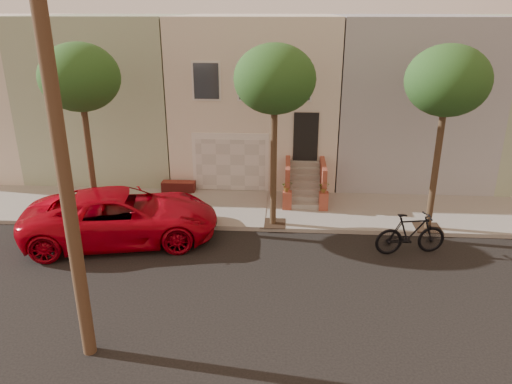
{
  "coord_description": "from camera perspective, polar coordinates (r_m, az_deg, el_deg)",
  "views": [
    {
      "loc": [
        1.46,
        -12.16,
        7.49
      ],
      "look_at": [
        0.45,
        3.0,
        1.7
      ],
      "focal_mm": 34.14,
      "sensor_mm": 36.0,
      "label": 1
    }
  ],
  "objects": [
    {
      "name": "pickup_truck",
      "position": [
        17.03,
        -15.39,
        -2.73
      ],
      "size": [
        6.86,
        4.22,
        1.77
      ],
      "primitive_type": "imported",
      "rotation": [
        0.0,
        0.0,
        1.78
      ],
      "color": "#B40314",
      "rests_on": "ground"
    },
    {
      "name": "ground",
      "position": [
        14.35,
        -2.64,
        -10.6
      ],
      "size": [
        90.0,
        90.0,
        0.0
      ],
      "primitive_type": "plane",
      "color": "black",
      "rests_on": "ground"
    },
    {
      "name": "house_row",
      "position": [
        23.71,
        0.24,
        11.54
      ],
      "size": [
        33.1,
        11.7,
        7.0
      ],
      "color": "beige",
      "rests_on": "sidewalk"
    },
    {
      "name": "tree_right",
      "position": [
        16.98,
        21.53,
        11.9
      ],
      "size": [
        2.7,
        2.57,
        6.3
      ],
      "color": "#2D2116",
      "rests_on": "sidewalk"
    },
    {
      "name": "tree_left",
      "position": [
        17.64,
        -19.94,
        12.39
      ],
      "size": [
        2.7,
        2.57,
        6.3
      ],
      "color": "#2D2116",
      "rests_on": "sidewalk"
    },
    {
      "name": "motorcycle",
      "position": [
        16.39,
        17.68,
        -4.67
      ],
      "size": [
        2.41,
        1.08,
        1.4
      ],
      "primitive_type": "imported",
      "rotation": [
        0.0,
        0.0,
        1.76
      ],
      "color": "black",
      "rests_on": "ground"
    },
    {
      "name": "sidewalk",
      "position": [
        19.07,
        -0.88,
        -2.01
      ],
      "size": [
        40.0,
        3.7,
        0.15
      ],
      "primitive_type": "cube",
      "color": "gray",
      "rests_on": "ground"
    },
    {
      "name": "tree_mid",
      "position": [
        16.22,
        2.2,
        12.94
      ],
      "size": [
        2.7,
        2.57,
        6.3
      ],
      "color": "#2D2116",
      "rests_on": "sidewalk"
    }
  ]
}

